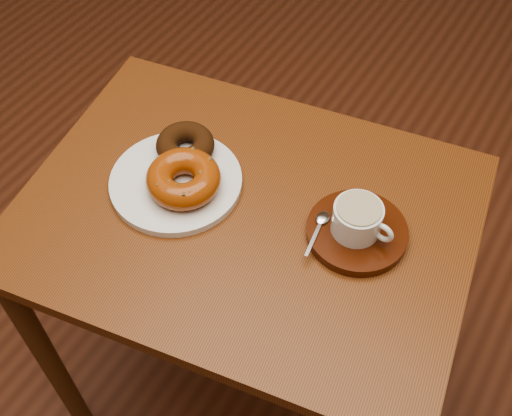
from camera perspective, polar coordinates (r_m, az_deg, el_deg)
The scene contains 8 objects.
ground at distance 1.77m, azimuth -10.20°, elevation -12.39°, with size 6.00×6.00×0.00m, color #582D1B.
cafe_table at distance 1.18m, azimuth -0.83°, elevation -3.59°, with size 0.85×0.69×0.72m.
donut_plate at distance 1.13m, azimuth -7.13°, elevation 2.34°, with size 0.23×0.23×0.01m, color silver.
donut_cinnamon at distance 1.15m, azimuth -6.31°, elevation 5.60°, with size 0.10×0.10×0.04m, color #351B0A.
donut_caramel at distance 1.09m, azimuth -6.46°, elevation 2.62°, with size 0.14×0.14×0.05m.
saucer at distance 1.07m, azimuth 8.95°, elevation -2.12°, with size 0.17×0.17×0.02m, color #3A1507.
coffee_cup at distance 1.03m, azimuth 9.05°, elevation -0.96°, with size 0.11×0.08×0.06m.
teaspoon at distance 1.06m, azimuth 5.80°, elevation -1.23°, with size 0.03×0.10×0.01m.
Camera 1 is at (0.65, -0.48, 1.58)m, focal length 45.00 mm.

